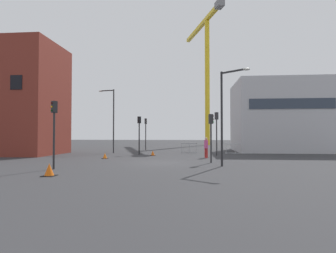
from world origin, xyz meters
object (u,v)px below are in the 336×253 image
object	(u,v)px
construction_crane	(206,59)
traffic_light_far	(139,129)
traffic_light_crosswalk	(211,130)
traffic_cone_by_barrier	(153,153)
traffic_light_near	(146,129)
traffic_light_island	(54,123)
traffic_light_median	(217,127)
traffic_cone_striped	(49,170)
traffic_cone_orange	(105,156)
streetlamp_short	(226,108)
streetlamp_tall	(112,115)
pedestrian_walking	(206,146)

from	to	relation	value
construction_crane	traffic_light_far	world-z (taller)	construction_crane
traffic_light_crosswalk	traffic_cone_by_barrier	xyz separation A→B (m)	(-5.15, 6.30, -2.16)
construction_crane	traffic_light_near	xyz separation A→B (m)	(-8.69, -18.27, -13.85)
construction_crane	traffic_light_island	size ratio (longest dim) A/B	6.18
traffic_light_median	traffic_light_near	world-z (taller)	traffic_light_median
traffic_light_island	traffic_light_near	size ratio (longest dim) A/B	0.98
traffic_light_near	traffic_cone_by_barrier	distance (m)	9.66
traffic_cone_striped	traffic_light_near	bearing A→B (deg)	87.56
traffic_light_median	traffic_cone_orange	xyz separation A→B (m)	(-9.67, -4.09, -2.57)
traffic_light_crosswalk	traffic_cone_orange	bearing A→B (deg)	162.68
traffic_light_median	traffic_cone_by_barrier	distance (m)	6.65
traffic_light_island	traffic_cone_orange	xyz separation A→B (m)	(0.74, 7.28, -2.47)
traffic_cone_orange	construction_crane	bearing A→B (deg)	72.06
traffic_light_near	traffic_cone_striped	size ratio (longest dim) A/B	6.52
traffic_light_island	traffic_cone_orange	size ratio (longest dim) A/B	8.27
streetlamp_short	traffic_cone_orange	world-z (taller)	streetlamp_short
streetlamp_short	traffic_light_island	world-z (taller)	streetlamp_short
traffic_light_median	traffic_cone_striped	xyz separation A→B (m)	(-9.31, -13.91, -2.50)
streetlamp_tall	traffic_light_median	xyz separation A→B (m)	(11.22, -2.96, -1.38)
traffic_light_crosswalk	traffic_light_median	bearing A→B (deg)	81.97
pedestrian_walking	streetlamp_tall	bearing A→B (deg)	150.46
streetlamp_short	traffic_light_far	distance (m)	12.75
traffic_light_median	traffic_cone_orange	world-z (taller)	traffic_light_median
traffic_light_median	traffic_light_island	bearing A→B (deg)	-132.49
construction_crane	traffic_light_median	distance (m)	30.16
construction_crane	traffic_light_near	size ratio (longest dim) A/B	6.06
traffic_light_island	traffic_cone_by_barrier	world-z (taller)	traffic_light_island
streetlamp_short	streetlamp_tall	bearing A→B (deg)	132.40
streetlamp_short	traffic_light_crosswalk	xyz separation A→B (m)	(-0.78, 2.31, -1.33)
traffic_light_far	pedestrian_walking	bearing A→B (deg)	-30.05
traffic_cone_orange	pedestrian_walking	bearing A→B (deg)	8.88
pedestrian_walking	traffic_cone_striped	bearing A→B (deg)	-126.29
traffic_cone_orange	traffic_light_island	bearing A→B (deg)	-95.82
traffic_light_island	traffic_cone_striped	size ratio (longest dim) A/B	6.39
streetlamp_short	pedestrian_walking	distance (m)	6.97
traffic_cone_striped	streetlamp_short	bearing A→B (deg)	27.66
construction_crane	traffic_light_island	xyz separation A→B (m)	(-10.75, -38.18, -13.90)
streetlamp_tall	traffic_light_median	distance (m)	11.69
streetlamp_tall	streetlamp_short	size ratio (longest dim) A/B	1.15
traffic_light_near	pedestrian_walking	xyz separation A→B (m)	(7.23, -11.30, -1.70)
streetlamp_tall	traffic_light_far	size ratio (longest dim) A/B	1.81
traffic_light_crosswalk	streetlamp_short	bearing A→B (deg)	-71.42
traffic_light_crosswalk	traffic_light_far	bearing A→B (deg)	130.73
traffic_cone_by_barrier	streetlamp_short	bearing A→B (deg)	-55.44
streetlamp_tall	streetlamp_short	bearing A→B (deg)	-47.60
streetlamp_tall	traffic_light_median	world-z (taller)	streetlamp_tall
traffic_light_near	traffic_light_crosswalk	bearing A→B (deg)	-64.28
traffic_cone_striped	traffic_light_island	bearing A→B (deg)	113.46
streetlamp_short	traffic_light_median	xyz separation A→B (m)	(0.18, 9.12, -0.92)
streetlamp_short	traffic_cone_by_barrier	distance (m)	11.02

